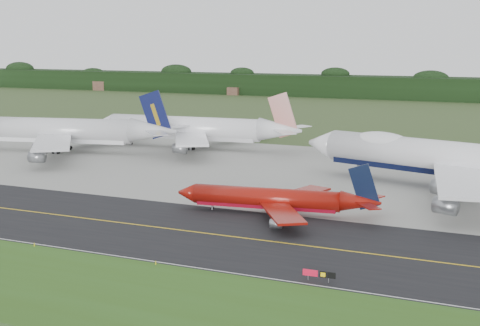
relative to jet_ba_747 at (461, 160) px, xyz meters
name	(u,v)px	position (x,y,z in m)	size (l,w,h in m)	color
ground	(239,230)	(-30.12, -44.70, -6.51)	(600.00, 600.00, 0.00)	#384C23
grass_verge	(119,306)	(-30.12, -79.70, -6.51)	(400.00, 30.00, 0.01)	#325719
taxiway	(229,236)	(-30.12, -48.70, -6.50)	(400.00, 32.00, 0.02)	black
apron	(326,174)	(-30.12, 6.30, -6.50)	(400.00, 78.00, 0.01)	gray
taxiway_centreline	(229,236)	(-30.12, -48.70, -6.48)	(400.00, 0.40, 0.00)	gold
taxiway_edge_line	(182,265)	(-30.12, -64.20, -6.48)	(400.00, 0.25, 0.00)	silver
horizon_treeline	(444,90)	(-30.12, 229.07, -1.04)	(700.00, 25.00, 12.00)	black
jet_ba_747	(461,160)	(0.00, 0.00, 0.00)	(74.79, 60.60, 19.13)	white
jet_red_737	(277,199)	(-27.88, -32.77, -3.75)	(36.98, 29.90, 9.99)	maroon
jet_navy_gold	(61,131)	(-107.76, 8.62, -0.69)	(68.37, 58.68, 17.73)	silver
jet_star_tail	(195,129)	(-76.11, 29.02, -0.85)	(64.35, 53.76, 16.97)	white
taxiway_sign	(319,274)	(-11.10, -62.70, -5.50)	(4.31, 0.31, 1.43)	slate
edge_marker_left	(34,245)	(-54.71, -65.20, -6.26)	(0.16, 0.16, 0.50)	yellow
edge_marker_center	(156,263)	(-33.70, -65.20, -6.26)	(0.16, 0.16, 0.50)	yellow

